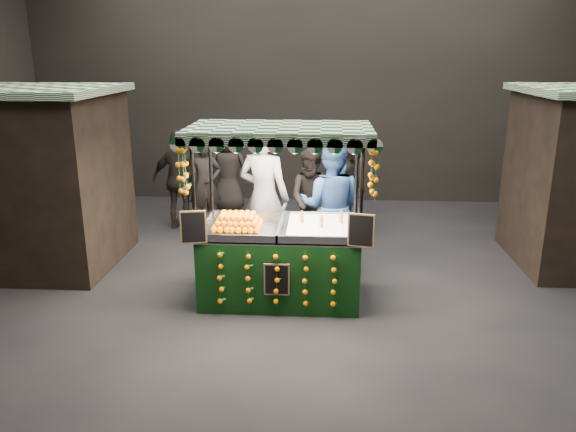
{
  "coord_description": "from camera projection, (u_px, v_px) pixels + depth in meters",
  "views": [
    {
      "loc": [
        0.08,
        -6.7,
        3.08
      ],
      "look_at": [
        -0.38,
        0.41,
        0.97
      ],
      "focal_mm": 34.93,
      "sensor_mm": 36.0,
      "label": 1
    }
  ],
  "objects": [
    {
      "name": "ground",
      "position": [
        315.0,
        297.0,
        7.29
      ],
      "size": [
        12.0,
        12.0,
        0.0
      ],
      "primitive_type": "plane",
      "color": "black",
      "rests_on": "ground"
    },
    {
      "name": "market_hall",
      "position": [
        319.0,
        23.0,
        6.33
      ],
      "size": [
        12.1,
        10.1,
        5.05
      ],
      "color": "black",
      "rests_on": "ground"
    },
    {
      "name": "neighbour_stall_left",
      "position": [
        16.0,
        177.0,
        8.15
      ],
      "size": [
        3.0,
        2.2,
        2.6
      ],
      "color": "black",
      "rests_on": "ground"
    },
    {
      "name": "juice_stall",
      "position": [
        281.0,
        248.0,
        7.05
      ],
      "size": [
        2.29,
        1.35,
        2.22
      ],
      "color": "black",
      "rests_on": "ground"
    },
    {
      "name": "vendor_grey",
      "position": [
        264.0,
        198.0,
        8.05
      ],
      "size": [
        0.88,
        0.72,
        2.09
      ],
      "rotation": [
        0.0,
        0.0,
        2.82
      ],
      "color": "gray",
      "rests_on": "ground"
    },
    {
      "name": "vendor_blue",
      "position": [
        331.0,
        206.0,
        7.94
      ],
      "size": [
        1.06,
        0.9,
        1.91
      ],
      "rotation": [
        0.0,
        0.0,
        2.94
      ],
      "color": "navy",
      "rests_on": "ground"
    },
    {
      "name": "shopper_0",
      "position": [
        205.0,
        185.0,
        9.87
      ],
      "size": [
        0.7,
        0.6,
        1.62
      ],
      "rotation": [
        0.0,
        0.0,
        0.44
      ],
      "color": "#2B2523",
      "rests_on": "ground"
    },
    {
      "name": "shopper_1",
      "position": [
        313.0,
        199.0,
        8.91
      ],
      "size": [
        0.86,
        0.71,
        1.61
      ],
      "rotation": [
        0.0,
        0.0,
        -0.14
      ],
      "color": "#2D2925",
      "rests_on": "ground"
    },
    {
      "name": "shopper_2",
      "position": [
        180.0,
        180.0,
        9.89
      ],
      "size": [
        1.08,
        0.55,
        1.77
      ],
      "rotation": [
        0.0,
        0.0,
        3.02
      ],
      "color": "black",
      "rests_on": "ground"
    },
    {
      "name": "shopper_3",
      "position": [
        352.0,
        182.0,
        9.69
      ],
      "size": [
        1.03,
        1.32,
        1.8
      ],
      "rotation": [
        0.0,
        0.0,
        1.21
      ],
      "color": "#282320",
      "rests_on": "ground"
    },
    {
      "name": "shopper_4",
      "position": [
        228.0,
        171.0,
        11.0
      ],
      "size": [
        0.82,
        0.56,
        1.62
      ],
      "rotation": [
        0.0,
        0.0,
        3.2
      ],
      "color": "#2C2724",
      "rests_on": "ground"
    }
  ]
}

